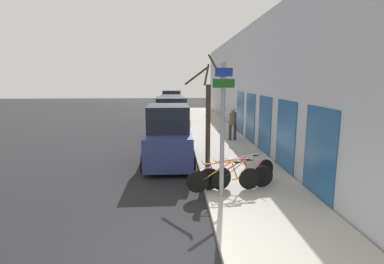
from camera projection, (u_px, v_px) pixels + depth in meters
The scene contains 13 objects.
ground_plane at pixel (174, 142), 17.02m from camera, with size 80.00×80.00×0.00m, color black.
sidewalk_curb at pixel (213, 132), 19.90m from camera, with size 3.20×32.00×0.15m.
building_facade at pixel (241, 84), 19.35m from camera, with size 0.23×32.00×6.50m.
signpost at pixel (222, 128), 8.37m from camera, with size 0.60×0.15×3.82m.
bicycle_0 at pixel (224, 178), 9.08m from camera, with size 2.31×0.45×0.94m.
bicycle_1 at pixel (236, 176), 9.29m from camera, with size 2.40×0.44×0.96m.
bicycle_2 at pixel (244, 172), 9.62m from camera, with size 2.26×1.20×0.98m.
parked_car_0 at pixel (169, 137), 12.53m from camera, with size 2.07×4.39×2.48m.
parked_car_1 at pixel (171, 121), 17.61m from camera, with size 2.27×4.47×2.49m.
parked_car_2 at pixel (171, 111), 23.47m from camera, with size 2.17×4.58×2.30m.
parked_car_3 at pixel (172, 104), 29.28m from camera, with size 2.27×4.30×2.44m.
pedestrian_near at pixel (233, 122), 16.63m from camera, with size 0.46×0.40×1.80m.
street_tree at pixel (208, 119), 11.42m from camera, with size 1.51×0.92×4.28m.
Camera 1 is at (0.13, -5.50, 3.52)m, focal length 28.00 mm.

